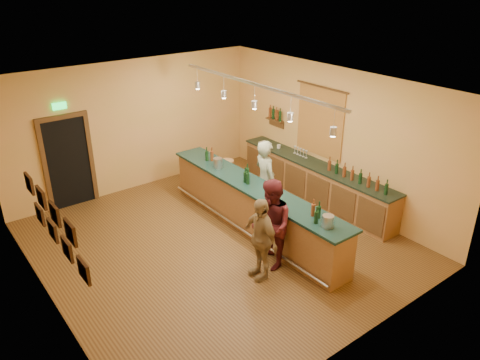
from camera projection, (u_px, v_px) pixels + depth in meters
floor at (217, 243)px, 9.55m from camera, size 7.00×7.00×0.00m
ceiling at (214, 88)px, 8.21m from camera, size 6.50×7.00×0.02m
wall_back at (134, 126)px, 11.41m from camera, size 6.50×0.02×3.20m
wall_front at (363, 253)px, 6.35m from camera, size 6.50×0.02×3.20m
wall_left at (40, 224)px, 7.08m from camera, size 0.02×7.00×3.20m
wall_right at (333, 137)px, 10.68m from camera, size 0.02×7.00×3.20m
doorway at (68, 160)px, 10.64m from camera, size 1.15×0.09×2.48m
tapestry at (320, 122)px, 10.85m from camera, size 0.03×1.40×1.60m
bottle_shelf at (275, 116)px, 11.98m from camera, size 0.17×0.55×0.54m
picture_grid at (54, 222)px, 6.42m from camera, size 0.06×2.20×0.70m
back_counter at (315, 182)px, 11.11m from camera, size 0.60×4.55×1.27m
tasting_bar at (253, 204)px, 9.80m from camera, size 0.73×5.10×1.38m
pendant_track at (255, 92)px, 8.82m from camera, size 0.11×4.60×0.50m
bartender at (265, 180)px, 10.18m from camera, size 0.51×0.71×1.82m
customer_a at (271, 225)px, 8.51m from camera, size 0.93×1.03×1.73m
customer_b at (260, 238)px, 8.24m from camera, size 0.47×0.95×1.56m
bar_stool at (227, 166)px, 11.69m from camera, size 0.36×0.36×0.75m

